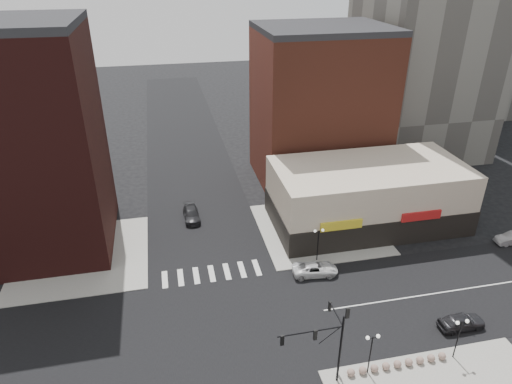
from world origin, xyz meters
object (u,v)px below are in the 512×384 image
object	(u,v)px
street_lamp_ne	(318,237)
white_suv	(315,269)
street_lamp_se_b	(460,329)
dark_sedan_east	(462,321)
street_lamp_se_a	(372,345)
dark_sedan_north	(191,214)
traffic_signal	(328,335)

from	to	relation	value
street_lamp_ne	white_suv	bearing A→B (deg)	-113.80
street_lamp_se_b	dark_sedan_east	size ratio (longest dim) A/B	0.94
street_lamp_se_a	street_lamp_se_b	distance (m)	8.00
dark_sedan_east	dark_sedan_north	xyz separation A→B (m)	(-23.03, 25.34, -0.04)
street_lamp_se_a	dark_sedan_east	bearing A→B (deg)	16.08
street_lamp_se_b	street_lamp_ne	world-z (taller)	same
dark_sedan_north	street_lamp_se_b	bearing A→B (deg)	-56.36
street_lamp_ne	street_lamp_se_b	bearing A→B (deg)	-66.37
traffic_signal	street_lamp_se_a	distance (m)	4.12
street_lamp_se_a	white_suv	xyz separation A→B (m)	(0.00, 13.74, -2.60)
street_lamp_se_a	dark_sedan_north	distance (m)	31.08
street_lamp_se_b	white_suv	distance (m)	16.11
traffic_signal	street_lamp_se_b	world-z (taller)	traffic_signal
traffic_signal	dark_sedan_east	size ratio (longest dim) A/B	1.76
white_suv	dark_sedan_north	world-z (taller)	dark_sedan_north
traffic_signal	street_lamp_se_a	size ratio (longest dim) A/B	1.87
traffic_signal	dark_sedan_east	bearing A→B (deg)	11.42
street_lamp_ne	white_suv	world-z (taller)	street_lamp_ne
street_lamp_se_b	dark_sedan_north	size ratio (longest dim) A/B	0.85
traffic_signal	street_lamp_ne	xyz separation A→B (m)	(4.76, 15.83, -1.67)
dark_sedan_east	dark_sedan_north	world-z (taller)	dark_sedan_east
street_lamp_se_a	dark_sedan_north	size ratio (longest dim) A/B	0.85
street_lamp_se_a	white_suv	distance (m)	13.98
dark_sedan_east	dark_sedan_north	size ratio (longest dim) A/B	0.90
traffic_signal	dark_sedan_east	xyz separation A→B (m)	(14.56, 2.94, -4.21)
dark_sedan_east	dark_sedan_north	distance (m)	34.24
white_suv	traffic_signal	bearing A→B (deg)	170.06
street_lamp_se_a	street_lamp_ne	xyz separation A→B (m)	(1.00, 16.00, 0.00)
traffic_signal	street_lamp_ne	distance (m)	16.62
traffic_signal	street_lamp_ne	size ratio (longest dim) A/B	1.87
white_suv	dark_sedan_east	world-z (taller)	dark_sedan_east
traffic_signal	white_suv	size ratio (longest dim) A/B	1.56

